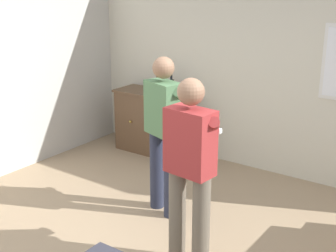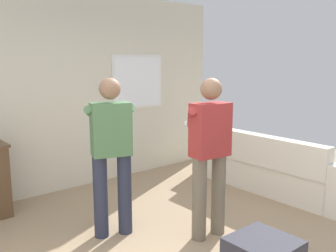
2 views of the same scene
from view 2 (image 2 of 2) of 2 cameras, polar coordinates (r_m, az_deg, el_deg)
wall_back_with_window at (r=5.55m, az=-14.43°, el=5.10°), size 5.20×0.15×2.80m
couch at (r=5.56m, az=14.41°, el=-6.26°), size 0.57×2.42×0.84m
person_standing_left at (r=3.94m, az=-8.63°, el=-3.56°), size 0.53×0.52×1.68m
person_standing_right at (r=3.88m, az=6.29°, el=-3.71°), size 0.55×0.49×1.68m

